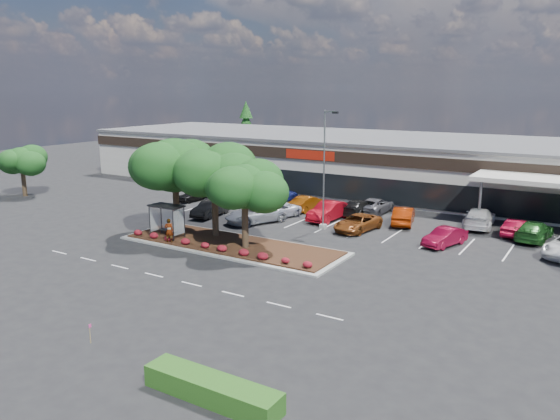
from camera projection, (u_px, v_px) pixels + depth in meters
The scene contains 31 objects.
ground at pixel (221, 265), 37.74m from camera, with size 160.00×160.00×0.00m, color black.
retail_store at pixel (394, 163), 65.20m from camera, with size 80.40×25.20×6.25m.
landscape_island at pixel (232, 245), 42.06m from camera, with size 18.00×6.00×0.26m.
lane_markings at pixel (294, 231), 46.47m from camera, with size 33.12×20.06×0.01m.
shrub_row at pixel (215, 247), 40.23m from camera, with size 17.00×0.80×0.50m, color maroon, non-canonical shape.
bus_shelter at pixel (168, 212), 43.52m from camera, with size 2.75×1.55×2.59m.
island_tree_west at pixel (175, 185), 44.65m from camera, with size 7.20×7.20×7.89m, color #163D13, non-canonical shape.
island_tree_mid at pixel (215, 191), 43.50m from camera, with size 6.60×6.60×7.32m, color #163D13, non-canonical shape.
island_tree_east at pixel (245, 205), 40.30m from camera, with size 5.80×5.80×6.50m, color #163D13, non-canonical shape.
hedge_south_east at pixel (212, 389), 21.31m from camera, with size 6.00×1.30×0.90m, color #1F4B14.
tree_west_far at pixel (23, 171), 61.14m from camera, with size 4.80×4.80×5.61m, color #163D13, non-canonical shape.
conifer_north_west at pixel (246, 131), 90.21m from camera, with size 4.40×4.40×10.00m, color #163D13.
person_waiting at pixel (169, 230), 42.10m from camera, with size 0.69×0.45×1.88m, color #594C47.
light_pole at pixel (325, 177), 46.35m from camera, with size 1.40×0.81×10.20m.
survey_stake at pixel (90, 331), 25.97m from camera, with size 0.07×0.14×1.00m.
car_0 at pixel (194, 195), 58.88m from camera, with size 1.62×4.02×1.37m, color black.
car_1 at pixel (211, 208), 51.89m from camera, with size 1.68×4.82×1.59m, color black.
car_2 at pixel (256, 214), 49.36m from camera, with size 2.62×5.69×1.58m, color #999CA4.
car_3 at pixel (276, 211), 51.30m from camera, with size 2.25×4.88×1.36m, color silver.
car_4 at pixel (328, 211), 50.28m from camera, with size 1.81×5.20×1.71m, color maroon.
car_5 at pixel (358, 223), 46.55m from camera, with size 2.32×5.04×1.40m, color brown.
car_6 at pixel (445, 237), 42.15m from camera, with size 1.49×4.26×1.40m, color maroon.
car_9 at pixel (231, 194), 58.54m from camera, with size 2.78×6.03×1.67m, color black.
car_10 at pixel (274, 194), 58.48m from camera, with size 2.35×5.78×1.68m, color navy.
car_11 at pixel (308, 203), 54.23m from camera, with size 1.59×4.57×1.51m, color #6D3005.
car_12 at pixel (359, 207), 52.47m from camera, with size 2.05×5.05×1.47m, color black.
car_13 at pixel (375, 205), 53.26m from camera, with size 2.42×5.25×1.46m, color #504F55.
car_14 at pixel (403, 216), 48.78m from camera, with size 1.68×4.82×1.59m, color maroon.
car_15 at pixel (479, 218), 47.79m from camera, with size 2.36×5.80×1.68m, color silver.
car_16 at pixel (517, 228), 44.96m from camera, with size 1.48×4.26×1.40m, color maroon.
car_17 at pixel (534, 231), 43.69m from camera, with size 2.15×5.30×1.54m, color #1D511C.
Camera 1 is at (22.35, -28.51, 11.95)m, focal length 35.00 mm.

